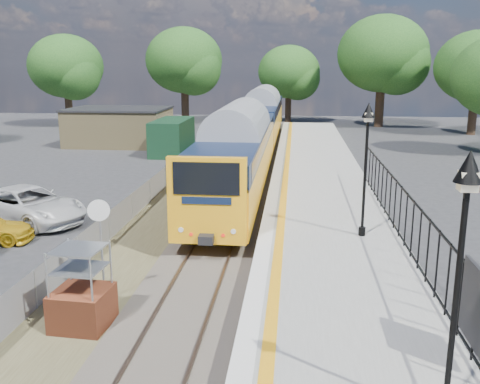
# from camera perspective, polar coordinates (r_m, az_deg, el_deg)

# --- Properties ---
(ground) EXTENTS (120.00, 120.00, 0.00)m
(ground) POSITION_cam_1_polar(r_m,az_deg,el_deg) (14.20, -6.82, -14.93)
(ground) COLOR #2D2D30
(ground) RESTS_ON ground
(track_bed) EXTENTS (5.90, 80.00, 0.29)m
(track_bed) POSITION_cam_1_polar(r_m,az_deg,el_deg) (23.07, -2.75, -3.26)
(track_bed) COLOR #473F38
(track_bed) RESTS_ON ground
(platform) EXTENTS (5.00, 70.00, 0.90)m
(platform) POSITION_cam_1_polar(r_m,az_deg,el_deg) (21.15, 9.20, -3.96)
(platform) COLOR gray
(platform) RESTS_ON ground
(platform_edge) EXTENTS (0.90, 70.00, 0.01)m
(platform_edge) POSITION_cam_1_polar(r_m,az_deg,el_deg) (21.00, 3.61, -2.65)
(platform_edge) COLOR silver
(platform_edge) RESTS_ON platform
(victorian_lamp_south) EXTENTS (0.44, 0.44, 4.60)m
(victorian_lamp_south) POSITION_cam_1_polar(r_m,az_deg,el_deg) (8.90, 22.72, -3.47)
(victorian_lamp_south) COLOR black
(victorian_lamp_south) RESTS_ON platform
(victorian_lamp_north) EXTENTS (0.44, 0.44, 4.60)m
(victorian_lamp_north) POSITION_cam_1_polar(r_m,az_deg,el_deg) (18.48, 13.40, 5.56)
(victorian_lamp_north) COLOR black
(victorian_lamp_north) RESTS_ON platform
(palisade_fence) EXTENTS (0.12, 26.00, 2.00)m
(palisade_fence) POSITION_cam_1_polar(r_m,az_deg,el_deg) (15.64, 19.19, -5.54)
(palisade_fence) COLOR black
(palisade_fence) RESTS_ON platform
(wire_fence) EXTENTS (0.06, 52.00, 1.20)m
(wire_fence) POSITION_cam_1_polar(r_m,az_deg,el_deg) (25.91, -10.16, -0.41)
(wire_fence) COLOR #999EA3
(wire_fence) RESTS_ON ground
(outbuilding) EXTENTS (10.80, 10.10, 3.12)m
(outbuilding) POSITION_cam_1_polar(r_m,az_deg,el_deg) (45.81, -11.75, 6.69)
(outbuilding) COLOR #A08C5A
(outbuilding) RESTS_ON ground
(tree_line) EXTENTS (56.80, 43.80, 11.88)m
(tree_line) POSITION_cam_1_polar(r_m,az_deg,el_deg) (54.18, 4.45, 13.33)
(tree_line) COLOR #332319
(tree_line) RESTS_ON ground
(train) EXTENTS (2.82, 40.83, 3.51)m
(train) POSITION_cam_1_polar(r_m,az_deg,el_deg) (37.94, 1.50, 6.85)
(train) COLOR #FAA816
(train) RESTS_ON ground
(brick_plinth) EXTENTS (1.48, 1.48, 2.23)m
(brick_plinth) POSITION_cam_1_polar(r_m,az_deg,el_deg) (14.59, -16.57, -9.94)
(brick_plinth) COLOR brown
(brick_plinth) RESTS_ON ground
(speed_sign) EXTENTS (0.59, 0.23, 3.08)m
(speed_sign) POSITION_cam_1_polar(r_m,az_deg,el_deg) (15.58, -14.68, -4.16)
(speed_sign) COLOR #999EA3
(speed_sign) RESTS_ON ground
(car_white) EXTENTS (6.17, 4.68, 1.56)m
(car_white) POSITION_cam_1_polar(r_m,az_deg,el_deg) (24.91, -21.69, -1.31)
(car_white) COLOR silver
(car_white) RESTS_ON ground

